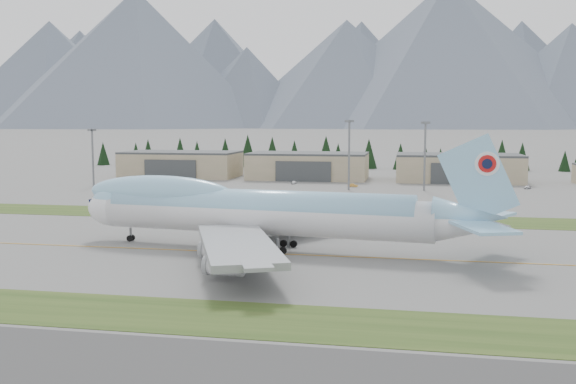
% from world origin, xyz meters
% --- Properties ---
extents(ground, '(7000.00, 7000.00, 0.00)m').
position_xyz_m(ground, '(0.00, 0.00, 0.00)').
color(ground, slate).
rests_on(ground, ground).
extents(grass_strip_near, '(400.00, 14.00, 0.08)m').
position_xyz_m(grass_strip_near, '(0.00, -38.00, 0.00)').
color(grass_strip_near, '#2C4619').
rests_on(grass_strip_near, ground).
extents(grass_strip_far, '(400.00, 18.00, 0.08)m').
position_xyz_m(grass_strip_far, '(0.00, 45.00, 0.00)').
color(grass_strip_far, '#2C4619').
rests_on(grass_strip_far, ground).
extents(taxiway_line_main, '(400.00, 0.40, 0.02)m').
position_xyz_m(taxiway_line_main, '(0.00, 0.00, 0.00)').
color(taxiway_line_main, orange).
rests_on(taxiway_line_main, ground).
extents(boeing_747_freighter, '(82.80, 70.85, 21.75)m').
position_xyz_m(boeing_747_freighter, '(-1.39, 3.74, 7.17)').
color(boeing_747_freighter, white).
rests_on(boeing_747_freighter, ground).
extents(hangar_left, '(48.00, 26.60, 10.80)m').
position_xyz_m(hangar_left, '(-70.00, 149.90, 5.39)').
color(hangar_left, '#99906B').
rests_on(hangar_left, ground).
extents(hangar_center, '(48.00, 26.60, 10.80)m').
position_xyz_m(hangar_center, '(-15.00, 149.90, 5.39)').
color(hangar_center, '#99906B').
rests_on(hangar_center, ground).
extents(hangar_right, '(48.00, 26.60, 10.80)m').
position_xyz_m(hangar_right, '(45.00, 149.90, 5.39)').
color(hangar_right, '#99906B').
rests_on(hangar_right, ground).
extents(floodlight_masts, '(194.08, 7.73, 24.36)m').
position_xyz_m(floodlight_masts, '(14.64, 109.67, 16.19)').
color(floodlight_masts, slate).
rests_on(floodlight_masts, ground).
extents(service_vehicle_a, '(1.87, 3.60, 1.17)m').
position_xyz_m(service_vehicle_a, '(-17.00, 127.30, 0.00)').
color(service_vehicle_a, white).
rests_on(service_vehicle_a, ground).
extents(service_vehicle_b, '(3.95, 2.10, 1.24)m').
position_xyz_m(service_vehicle_b, '(5.99, 120.05, 0.00)').
color(service_vehicle_b, gold).
rests_on(service_vehicle_b, ground).
extents(service_vehicle_c, '(3.25, 4.26, 1.15)m').
position_xyz_m(service_vehicle_c, '(67.00, 125.41, 0.00)').
color(service_vehicle_c, silver).
rests_on(service_vehicle_c, ground).
extents(conifer_belt, '(275.94, 14.75, 16.90)m').
position_xyz_m(conifer_belt, '(-9.53, 211.55, 7.14)').
color(conifer_belt, black).
rests_on(conifer_belt, ground).
extents(mountain_ridge_front, '(4256.20, 1287.38, 520.27)m').
position_xyz_m(mountain_ridge_front, '(-54.29, 2222.96, 227.73)').
color(mountain_ridge_front, '#4F5C69').
rests_on(mountain_ridge_front, ground).
extents(mountain_ridge_rear, '(4486.79, 1027.23, 513.62)m').
position_xyz_m(mountain_ridge_rear, '(200.02, 2900.00, 254.13)').
color(mountain_ridge_rear, '#4F5C69').
rests_on(mountain_ridge_rear, ground).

